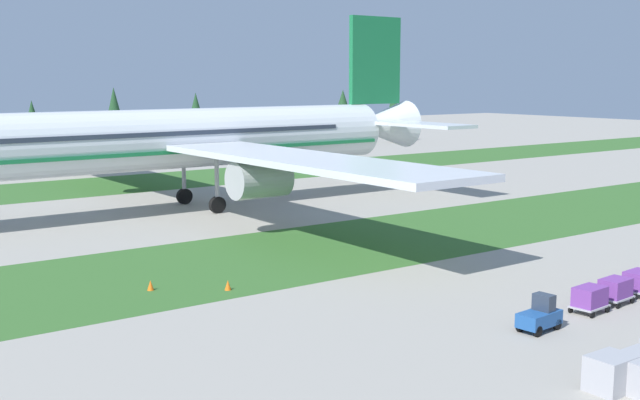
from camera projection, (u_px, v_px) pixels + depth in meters
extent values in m
cube|color=#336028|center=(335.00, 246.00, 64.62)|extent=(320.00, 17.44, 0.01)
cube|color=#336028|center=(116.00, 184.00, 102.14)|extent=(320.00, 17.44, 0.01)
cylinder|color=silver|center=(162.00, 139.00, 79.80)|extent=(52.39, 6.59, 6.08)
cone|color=silver|center=(378.00, 125.00, 96.61)|extent=(8.99, 5.86, 5.78)
cube|color=#19703D|center=(162.00, 150.00, 79.96)|extent=(51.11, 6.70, 0.36)
cube|color=#283342|center=(132.00, 133.00, 77.81)|extent=(46.01, 6.59, 0.44)
cube|color=silver|center=(306.00, 160.00, 65.41)|extent=(8.64, 35.18, 0.55)
cylinder|color=#A3A3A8|center=(260.00, 179.00, 69.16)|extent=(5.14, 3.39, 3.34)
cube|color=silver|center=(113.00, 133.00, 98.13)|extent=(8.64, 35.18, 0.55)
cylinder|color=#A3A3A8|center=(121.00, 153.00, 93.52)|extent=(5.14, 3.39, 3.34)
cube|color=silver|center=(422.00, 125.00, 89.64)|extent=(4.77, 12.81, 0.38)
cube|color=silver|center=(333.00, 119.00, 102.69)|extent=(4.77, 12.81, 0.38)
cube|color=#19703D|center=(375.00, 60.00, 95.06)|extent=(7.47, 0.73, 10.33)
cylinder|color=#A3A3A8|center=(217.00, 177.00, 79.94)|extent=(0.44, 0.44, 5.69)
cylinder|color=black|center=(217.00, 205.00, 80.37)|extent=(1.71, 0.61, 1.70)
cylinder|color=#A3A3A8|center=(184.00, 170.00, 85.73)|extent=(0.44, 0.44, 5.69)
cylinder|color=black|center=(184.00, 196.00, 86.17)|extent=(1.71, 0.61, 1.70)
cube|color=#1E4C8E|center=(539.00, 318.00, 42.90)|extent=(2.70, 1.52, 0.77)
cube|color=#283342|center=(544.00, 302.00, 43.02)|extent=(0.79, 1.15, 0.90)
cylinder|color=black|center=(538.00, 331.00, 41.96)|extent=(0.62, 0.25, 0.60)
cylinder|color=black|center=(520.00, 326.00, 42.78)|extent=(0.62, 0.25, 0.60)
cylinder|color=black|center=(557.00, 324.00, 43.13)|extent=(0.62, 0.25, 0.60)
cylinder|color=black|center=(540.00, 320.00, 43.96)|extent=(0.62, 0.25, 0.60)
cube|color=#A3A3A8|center=(589.00, 306.00, 46.24)|extent=(2.32, 1.68, 0.10)
cube|color=#70388E|center=(590.00, 296.00, 46.15)|extent=(2.04, 1.48, 1.10)
cylinder|color=black|center=(592.00, 315.00, 45.22)|extent=(0.41, 0.15, 0.40)
cylinder|color=black|center=(571.00, 309.00, 46.25)|extent=(0.41, 0.15, 0.40)
cylinder|color=black|center=(607.00, 309.00, 46.30)|extent=(0.41, 0.15, 0.40)
cylinder|color=black|center=(586.00, 304.00, 47.33)|extent=(0.41, 0.15, 0.40)
cube|color=#A3A3A8|center=(615.00, 297.00, 48.12)|extent=(2.32, 1.68, 0.10)
cube|color=#70388E|center=(615.00, 288.00, 48.03)|extent=(2.04, 1.48, 1.10)
cylinder|color=black|center=(618.00, 305.00, 47.09)|extent=(0.41, 0.15, 0.40)
cylinder|color=black|center=(597.00, 300.00, 48.12)|extent=(0.41, 0.15, 0.40)
cylinder|color=black|center=(632.00, 300.00, 48.17)|extent=(0.41, 0.15, 0.40)
cylinder|color=black|center=(611.00, 296.00, 49.21)|extent=(0.41, 0.15, 0.40)
cube|color=#A3A3A8|center=(638.00, 289.00, 49.99)|extent=(2.32, 1.68, 0.10)
cube|color=#70388E|center=(639.00, 280.00, 49.90)|extent=(2.04, 1.48, 1.10)
cylinder|color=black|center=(621.00, 292.00, 50.00)|extent=(0.41, 0.15, 0.40)
cylinder|color=black|center=(634.00, 288.00, 51.08)|extent=(0.41, 0.15, 0.40)
cube|color=#A3A3A8|center=(611.00, 373.00, 34.65)|extent=(2.01, 1.61, 1.59)
cube|color=#A3A3A8|center=(640.00, 369.00, 35.15)|extent=(2.03, 1.64, 1.55)
cone|color=orange|center=(228.00, 285.00, 51.20)|extent=(0.44, 0.44, 0.65)
cone|color=orange|center=(151.00, 285.00, 51.15)|extent=(0.44, 0.44, 0.67)
cylinder|color=#4C3823|center=(34.00, 156.00, 123.99)|extent=(0.70, 0.70, 3.15)
cone|color=#1E4223|center=(32.00, 123.00, 123.21)|extent=(3.77, 3.77, 7.03)
cylinder|color=#4C3823|center=(116.00, 148.00, 134.93)|extent=(0.70, 0.70, 3.45)
cone|color=#1E4223|center=(114.00, 113.00, 134.01)|extent=(4.10, 4.10, 8.63)
cylinder|color=#4C3823|center=(197.00, 144.00, 144.31)|extent=(0.70, 0.70, 3.47)
cone|color=#1E4223|center=(196.00, 113.00, 143.48)|extent=(3.94, 3.94, 7.53)
cylinder|color=#4C3823|center=(277.00, 143.00, 149.62)|extent=(0.70, 0.70, 2.93)
cone|color=#1E4223|center=(276.00, 122.00, 149.01)|extent=(6.14, 6.14, 5.13)
cylinder|color=#4C3823|center=(343.00, 139.00, 160.58)|extent=(0.70, 0.70, 2.62)
cone|color=#1E4223|center=(343.00, 111.00, 159.73)|extent=(5.55, 5.55, 8.66)
cylinder|color=#4C3823|center=(393.00, 135.00, 168.97)|extent=(0.70, 0.70, 3.18)
cone|color=#1E4223|center=(394.00, 107.00, 168.07)|extent=(3.83, 3.83, 8.61)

